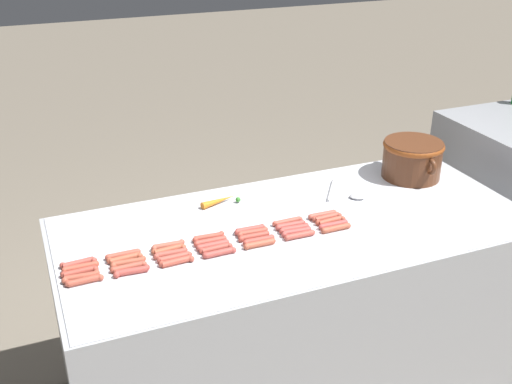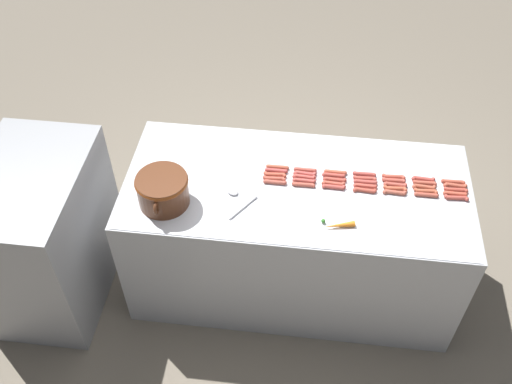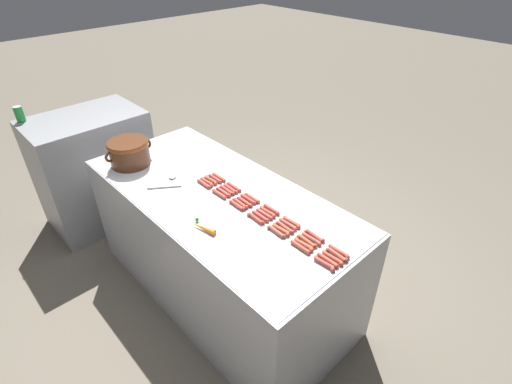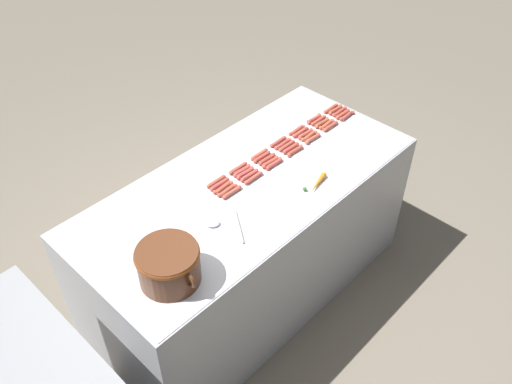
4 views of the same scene
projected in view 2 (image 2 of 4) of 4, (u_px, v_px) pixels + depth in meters
The scene contains 41 objects.
ground_plane at pixel (290, 276), 3.90m from camera, with size 20.00×20.00×0.00m, color #756B5B.
griddle_counter at pixel (294, 235), 3.57m from camera, with size 0.90×1.96×0.89m.
back_cabinet at pixel (46, 235), 3.49m from camera, with size 0.92×0.61×1.02m, color #939599.
hot_dog_0 at pixel (456, 198), 3.17m from camera, with size 0.03×0.13×0.02m.
hot_dog_1 at pixel (426, 195), 3.18m from camera, with size 0.02×0.13×0.02m.
hot_dog_2 at pixel (395, 192), 3.19m from camera, with size 0.03×0.13×0.02m.
hot_dog_3 at pixel (365, 190), 3.21m from camera, with size 0.03×0.13×0.02m.
hot_dog_4 at pixel (334, 187), 3.22m from camera, with size 0.03×0.13×0.02m.
hot_dog_5 at pixel (303, 185), 3.23m from camera, with size 0.03×0.13×0.02m.
hot_dog_6 at pixel (275, 182), 3.25m from camera, with size 0.03×0.13×0.02m.
hot_dog_7 at pixel (455, 194), 3.19m from camera, with size 0.03×0.13×0.02m.
hot_dog_8 at pixel (426, 191), 3.20m from camera, with size 0.03×0.13×0.02m.
hot_dog_9 at pixel (395, 188), 3.21m from camera, with size 0.03×0.13×0.02m.
hot_dog_10 at pixel (365, 186), 3.23m from camera, with size 0.03×0.13×0.02m.
hot_dog_11 at pixel (333, 184), 3.24m from camera, with size 0.03×0.13×0.02m.
hot_dog_12 at pixel (304, 181), 3.26m from camera, with size 0.03×0.13×0.02m.
hot_dog_13 at pixel (274, 179), 3.27m from camera, with size 0.03×0.13×0.02m.
hot_dog_14 at pixel (456, 190), 3.21m from camera, with size 0.03×0.13×0.02m.
hot_dog_15 at pixel (424, 187), 3.22m from camera, with size 0.03×0.13×0.02m.
hot_dog_16 at pixel (395, 185), 3.23m from camera, with size 0.03×0.13×0.02m.
hot_dog_17 at pixel (365, 182), 3.25m from camera, with size 0.02×0.13×0.02m.
hot_dog_18 at pixel (335, 180), 3.26m from camera, with size 0.03×0.13×0.02m.
hot_dog_19 at pixel (304, 177), 3.28m from camera, with size 0.03×0.13×0.02m.
hot_dog_20 at pixel (275, 175), 3.29m from camera, with size 0.03×0.13×0.02m.
hot_dog_21 at pixel (455, 186), 3.23m from camera, with size 0.03×0.13×0.02m.
hot_dog_22 at pixel (425, 183), 3.24m from camera, with size 0.03×0.13×0.02m.
hot_dog_23 at pixel (394, 180), 3.26m from camera, with size 0.03×0.13×0.02m.
hot_dog_24 at pixel (365, 178), 3.27m from camera, with size 0.03×0.13×0.02m.
hot_dog_25 at pixel (334, 175), 3.29m from camera, with size 0.03×0.13×0.02m.
hot_dog_26 at pixel (305, 174), 3.30m from camera, with size 0.03×0.13×0.02m.
hot_dog_27 at pixel (276, 171), 3.31m from camera, with size 0.03×0.13×0.02m.
hot_dog_28 at pixel (453, 182), 3.25m from camera, with size 0.03×0.13×0.02m.
hot_dog_29 at pixel (423, 179), 3.27m from camera, with size 0.03×0.13×0.02m.
hot_dog_30 at pixel (394, 177), 3.28m from camera, with size 0.03×0.13×0.02m.
hot_dog_31 at pixel (364, 174), 3.29m from camera, with size 0.03×0.13×0.02m.
hot_dog_32 at pixel (335, 172), 3.30m from camera, with size 0.03×0.13×0.02m.
hot_dog_33 at pixel (305, 170), 3.32m from camera, with size 0.03×0.13×0.02m.
hot_dog_34 at pixel (278, 167), 3.33m from camera, with size 0.02×0.13×0.02m.
bean_pot at pixel (163, 189), 3.09m from camera, with size 0.36×0.29×0.18m.
serving_spoon at pixel (236, 197), 3.18m from camera, with size 0.24×0.19×0.02m.
carrot at pixel (338, 225), 3.03m from camera, with size 0.07×0.18×0.03m.
Camera 2 is at (-2.28, -0.04, 3.22)m, focal length 40.54 mm.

